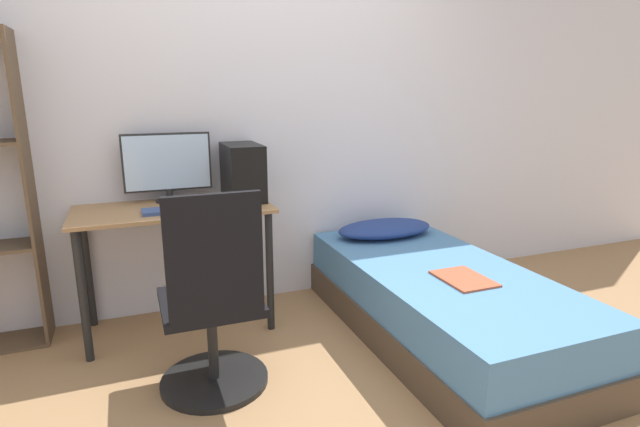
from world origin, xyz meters
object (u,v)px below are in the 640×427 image
pc_tower (243,172)px  keyboard (182,209)px  bed (441,303)px  office_chair (213,318)px  monitor (168,165)px

pc_tower → keyboard: bearing=-155.8°
keyboard → bed: bearing=-22.6°
office_chair → pc_tower: pc_tower is taller
monitor → keyboard: bearing=-82.4°
bed → monitor: (-1.41, 0.85, 0.77)m
pc_tower → monitor: bearing=166.0°
office_chair → bed: 1.34m
bed → pc_tower: pc_tower is taller
office_chair → keyboard: 0.75m
bed → pc_tower: size_ratio=5.11×
keyboard → pc_tower: size_ratio=1.15×
monitor → keyboard: 0.36m
office_chair → bed: office_chair is taller
bed → monitor: bearing=148.8°
bed → keyboard: 1.58m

